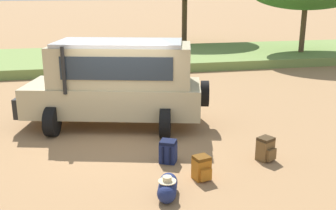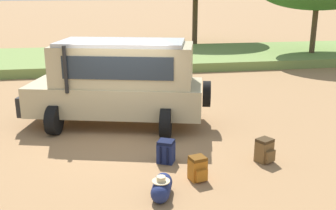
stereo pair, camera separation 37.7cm
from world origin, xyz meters
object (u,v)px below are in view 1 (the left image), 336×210
Objects in this scene: backpack_beside_front_wheel at (202,168)px; duffel_bag_low_black_case at (168,187)px; backpack_cluster_center at (266,149)px; backpack_near_rear_wheel at (168,151)px; safari_vehicle at (117,82)px.

duffel_bag_low_black_case is at bearing -147.10° from backpack_beside_front_wheel.
backpack_cluster_center is 2.25m from backpack_near_rear_wheel.
backpack_cluster_center is (3.07, -3.22, -1.03)m from safari_vehicle.
backpack_near_rear_wheel is at bearing 116.74° from backpack_beside_front_wheel.
duffel_bag_low_black_case is at bearing -83.43° from safari_vehicle.
backpack_cluster_center is 1.04× the size of backpack_near_rear_wheel.
backpack_near_rear_wheel is (0.85, -2.84, -1.04)m from safari_vehicle.
safari_vehicle is at bearing 133.64° from backpack_cluster_center.
backpack_beside_front_wheel is 1.83m from backpack_cluster_center.
duffel_bag_low_black_case is (-0.84, -0.54, -0.06)m from backpack_beside_front_wheel.
safari_vehicle reaches higher than duffel_bag_low_black_case.
safari_vehicle is at bearing 109.39° from backpack_beside_front_wheel.
backpack_beside_front_wheel is 1.10m from backpack_near_rear_wheel.
backpack_beside_front_wheel is 1.01m from duffel_bag_low_black_case.
backpack_cluster_center is at bearing 24.20° from duffel_bag_low_black_case.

